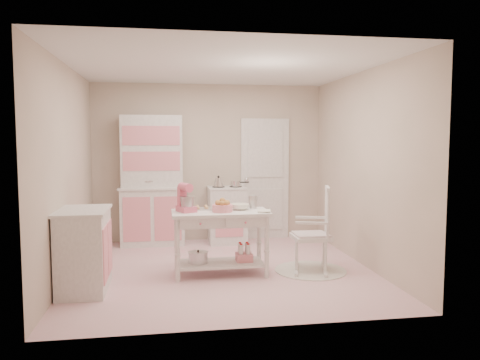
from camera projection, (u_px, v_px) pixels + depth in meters
name	position (u px, v px, depth m)	size (l,w,h in m)	color
room_shell	(223.00, 143.00, 5.93)	(3.84, 3.84, 2.62)	pink
door	(265.00, 179.00, 7.97)	(0.82, 0.05, 2.04)	white
hutch	(152.00, 180.00, 7.47)	(1.06, 0.50, 2.08)	white
stove	(227.00, 215.00, 7.66)	(0.62, 0.57, 0.92)	white
base_cabinet	(84.00, 250.00, 5.20)	(0.54, 0.84, 0.92)	white
lace_rug	(310.00, 270.00, 6.03)	(0.92, 0.92, 0.01)	white
rocking_chair	(311.00, 229.00, 5.99)	(0.48, 0.72, 1.10)	white
work_table	(220.00, 243.00, 5.85)	(1.20, 0.60, 0.80)	white
stand_mixer	(186.00, 198.00, 5.75)	(0.20, 0.28, 0.34)	#F06585
cookie_tray	(207.00, 209.00, 5.97)	(0.34, 0.24, 0.02)	silver
bread_basket	(222.00, 208.00, 5.76)	(0.25, 0.25, 0.09)	pink
mixing_bowl	(240.00, 207.00, 5.93)	(0.24, 0.24, 0.07)	white
metal_pitcher	(253.00, 202.00, 6.03)	(0.10, 0.10, 0.17)	silver
recipe_book	(258.00, 211.00, 5.76)	(0.16, 0.21, 0.02)	white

